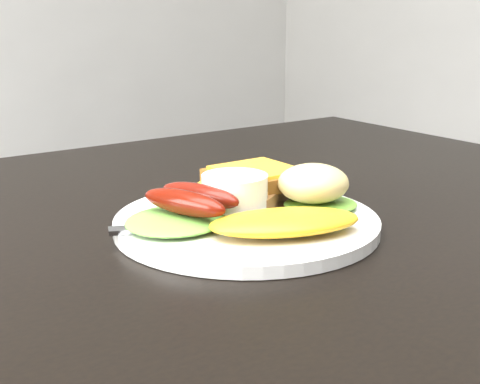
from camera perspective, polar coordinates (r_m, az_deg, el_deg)
dining_table at (r=0.57m, az=-9.11°, el=-6.42°), size 1.20×0.80×0.04m
plate at (r=0.59m, az=0.56°, el=-2.63°), size 0.23×0.23×0.01m
lettuce_left at (r=0.57m, az=-5.40°, el=-2.41°), size 0.12×0.11×0.01m
lettuce_right at (r=0.62m, az=6.87°, el=-1.04°), size 0.08×0.08×0.01m
omelette at (r=0.54m, az=3.87°, el=-2.57°), size 0.14×0.10×0.02m
sausage_a at (r=0.56m, az=-4.81°, el=-0.89°), size 0.05×0.09×0.02m
sausage_b at (r=0.58m, az=-3.46°, el=-0.28°), size 0.05×0.09×0.02m
ramekin at (r=0.60m, az=-0.46°, el=-0.14°), size 0.06×0.06×0.03m
toast_a at (r=0.64m, az=0.09°, el=0.01°), size 0.12×0.12×0.01m
toast_b at (r=0.64m, az=1.40°, el=1.21°), size 0.08×0.08×0.01m
potato_salad at (r=0.61m, az=6.27°, el=0.75°), size 0.08×0.08×0.04m
fork at (r=0.56m, az=-2.87°, el=-2.76°), size 0.16×0.07×0.00m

